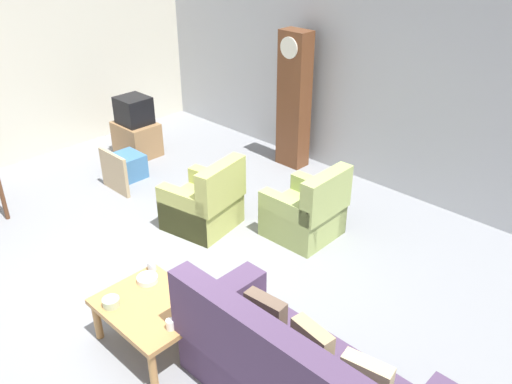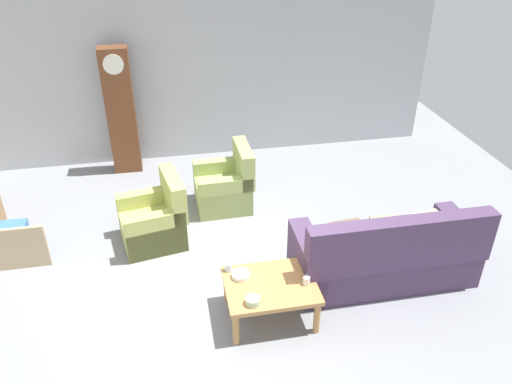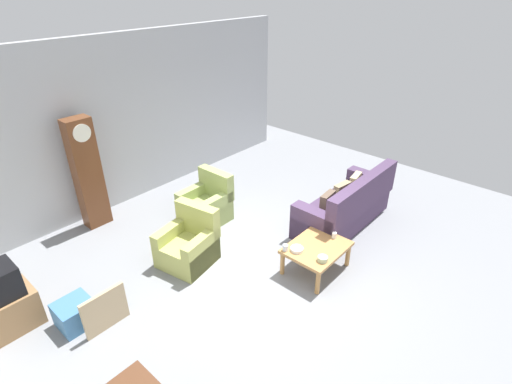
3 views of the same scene
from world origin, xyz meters
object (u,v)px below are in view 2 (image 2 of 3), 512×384
grandfather_clock (121,111)px  storage_box_blue (9,240)px  armchair_olive_far (226,187)px  coffee_table_wood (270,288)px  bowl_shallow_green (253,301)px  bowl_white_stacked (241,275)px  armchair_olive_near (155,221)px  cup_blue_rimmed (228,267)px  couch_floral (385,255)px  cup_white_porcelain (306,281)px  framed_picture_leaning (21,248)px

grandfather_clock → storage_box_blue: (-1.43, -2.04, -0.84)m
armchair_olive_far → coffee_table_wood: armchair_olive_far is taller
bowl_shallow_green → bowl_white_stacked: bearing=97.0°
armchair_olive_near → bowl_shallow_green: bearing=-63.7°
armchair_olive_far → cup_blue_rimmed: bearing=-97.1°
storage_box_blue → couch_floral: bearing=-17.6°
armchair_olive_near → cup_white_porcelain: bearing=-47.9°
couch_floral → cup_white_porcelain: bearing=-159.5°
cup_white_porcelain → bowl_white_stacked: cup_white_porcelain is taller
coffee_table_wood → storage_box_blue: bearing=150.1°
armchair_olive_far → grandfather_clock: (-1.44, 1.43, 0.72)m
couch_floral → bowl_shallow_green: size_ratio=13.84×
couch_floral → cup_white_porcelain: 1.15m
couch_floral → cup_white_porcelain: (-1.07, -0.40, 0.13)m
grandfather_clock → framed_picture_leaning: bearing=-116.3°
couch_floral → cup_white_porcelain: couch_floral is taller
storage_box_blue → cup_blue_rimmed: 3.00m
armchair_olive_far → storage_box_blue: (-2.87, -0.60, -0.13)m
armchair_olive_far → armchair_olive_near: bearing=-145.4°
cup_blue_rimmed → cup_white_porcelain: bearing=-26.0°
bowl_white_stacked → framed_picture_leaning: bearing=154.0°
armchair_olive_far → couch_floral: bearing=-51.8°
coffee_table_wood → bowl_white_stacked: bearing=150.1°
armchair_olive_far → cup_white_porcelain: size_ratio=9.99×
armchair_olive_far → grandfather_clock: grandfather_clock is taller
cup_blue_rimmed → framed_picture_leaning: bearing=155.6°
framed_picture_leaning → bowl_white_stacked: 2.77m
coffee_table_wood → storage_box_blue: (-3.02, 1.74, -0.20)m
storage_box_blue → bowl_shallow_green: bowl_shallow_green is taller
armchair_olive_near → armchair_olive_far: (1.03, 0.71, 0.00)m
armchair_olive_near → grandfather_clock: size_ratio=0.45×
couch_floral → armchair_olive_near: 2.92m
grandfather_clock → bowl_shallow_green: 4.29m
armchair_olive_near → cup_blue_rimmed: (0.77, -1.33, 0.19)m
storage_box_blue → framed_picture_leaning: bearing=-55.7°
grandfather_clock → cup_blue_rimmed: (1.19, -3.47, -0.53)m
cup_blue_rimmed → grandfather_clock: bearing=108.9°
coffee_table_wood → bowl_white_stacked: size_ratio=4.93×
grandfather_clock → bowl_white_stacked: (1.30, -3.61, -0.55)m
cup_white_porcelain → cup_blue_rimmed: bearing=154.0°
couch_floral → grandfather_clock: (-3.02, 3.45, 0.67)m
grandfather_clock → framed_picture_leaning: grandfather_clock is taller
armchair_olive_near → cup_white_porcelain: armchair_olive_near is taller
armchair_olive_near → grandfather_clock: grandfather_clock is taller
cup_blue_rimmed → bowl_white_stacked: cup_blue_rimmed is taller
cup_blue_rimmed → bowl_white_stacked: 0.18m
storage_box_blue → bowl_white_stacked: bearing=-29.9°
armchair_olive_far → bowl_shallow_green: bearing=-92.0°
cup_blue_rimmed → bowl_white_stacked: size_ratio=0.51×
storage_box_blue → bowl_white_stacked: (2.73, -1.57, 0.29)m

